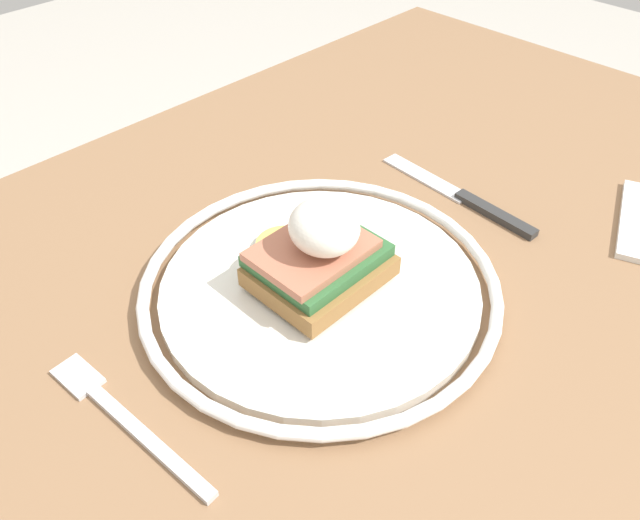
{
  "coord_description": "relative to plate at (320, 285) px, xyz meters",
  "views": [
    {
      "loc": [
        -0.26,
        -0.22,
        1.1
      ],
      "look_at": [
        -0.01,
        0.04,
        0.78
      ],
      "focal_mm": 35.0,
      "sensor_mm": 36.0,
      "label": 1
    }
  ],
  "objects": [
    {
      "name": "fork",
      "position": [
        -0.18,
        0.01,
        -0.01
      ],
      "size": [
        0.03,
        0.16,
        0.0
      ],
      "color": "silver",
      "rests_on": "dining_table"
    },
    {
      "name": "sandwich",
      "position": [
        0.0,
        0.0,
        0.03
      ],
      "size": [
        0.1,
        0.11,
        0.07
      ],
      "color": "olive",
      "rests_on": "plate"
    },
    {
      "name": "knife",
      "position": [
        0.19,
        -0.01,
        -0.01
      ],
      "size": [
        0.03,
        0.18,
        0.01
      ],
      "color": "#2D2D2D",
      "rests_on": "dining_table"
    },
    {
      "name": "dining_table",
      "position": [
        0.01,
        -0.04,
        -0.12
      ],
      "size": [
        1.12,
        0.76,
        0.75
      ],
      "color": "#846042",
      "rests_on": "ground_plane"
    },
    {
      "name": "plate",
      "position": [
        0.0,
        0.0,
        0.0
      ],
      "size": [
        0.29,
        0.29,
        0.02
      ],
      "color": "silver",
      "rests_on": "dining_table"
    }
  ]
}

